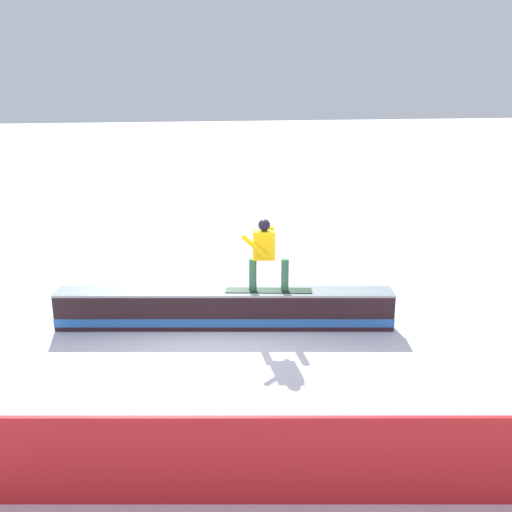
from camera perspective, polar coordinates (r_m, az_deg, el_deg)
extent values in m
plane|color=white|center=(11.29, -3.01, -6.78)|extent=(120.00, 120.00, 0.00)
cube|color=black|center=(11.16, -3.03, -5.18)|extent=(6.25, 1.58, 0.68)
cube|color=blue|center=(11.22, -3.02, -5.98)|extent=(6.26, 1.59, 0.16)
cube|color=#89989D|center=(11.03, -3.06, -3.45)|extent=(6.26, 1.64, 0.04)
cube|color=black|center=(11.01, 1.23, -3.32)|extent=(1.62, 0.60, 0.01)
cylinder|color=#336E4B|center=(10.91, -0.31, -1.79)|extent=(0.17, 0.17, 0.60)
cylinder|color=#336E4B|center=(10.91, 2.79, -1.81)|extent=(0.17, 0.17, 0.60)
cube|color=yellow|center=(10.75, 0.79, 1.05)|extent=(0.44, 0.31, 0.53)
sphere|color=black|center=(10.66, 0.80, 2.98)|extent=(0.22, 0.22, 0.22)
cylinder|color=yellow|center=(10.59, -0.20, 0.96)|extent=(0.48, 0.18, 0.43)
cylinder|color=yellow|center=(10.90, 1.32, 1.41)|extent=(0.18, 0.12, 0.56)
cube|color=red|center=(6.74, 2.54, -19.02)|extent=(7.93, 1.47, 1.07)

